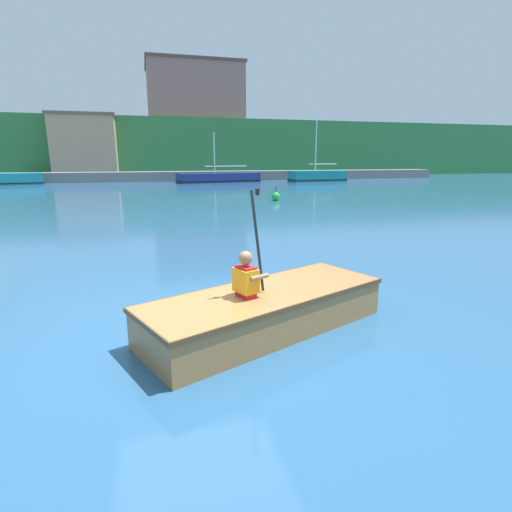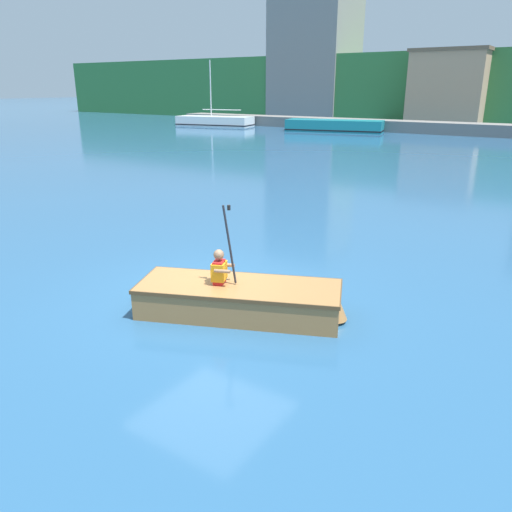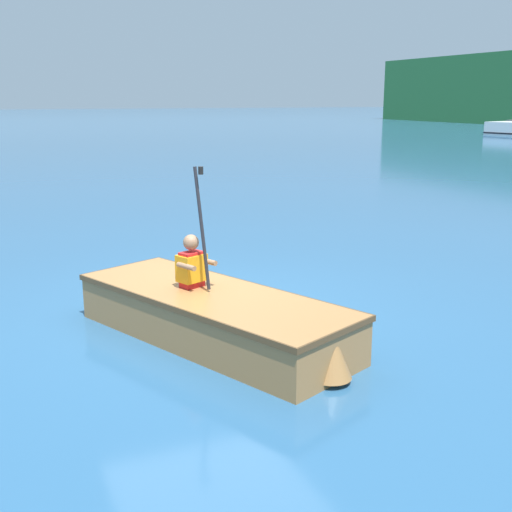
% 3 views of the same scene
% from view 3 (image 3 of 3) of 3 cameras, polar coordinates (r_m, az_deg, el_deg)
% --- Properties ---
extents(ground_plane, '(300.00, 300.00, 0.00)m').
position_cam_3_polar(ground_plane, '(7.79, -3.99, -4.96)').
color(ground_plane, '#28567F').
extents(rowboat_foreground, '(3.48, 2.35, 0.52)m').
position_cam_3_polar(rowboat_foreground, '(6.80, -3.58, -5.20)').
color(rowboat_foreground, '#A3703D').
rests_on(rowboat_foreground, ground).
extents(person_paddler, '(0.43, 0.43, 1.31)m').
position_cam_3_polar(person_paddler, '(6.92, -5.69, -0.64)').
color(person_paddler, red).
rests_on(person_paddler, rowboat_foreground).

